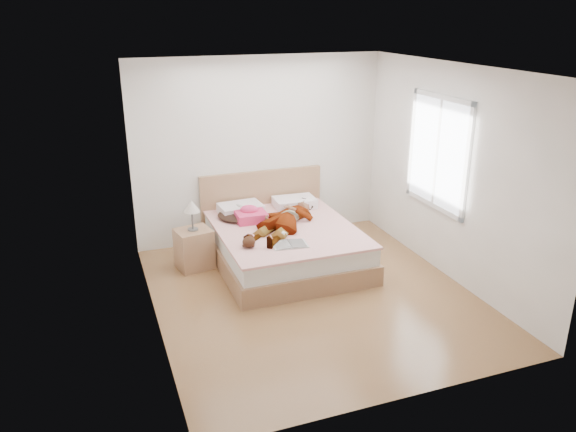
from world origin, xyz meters
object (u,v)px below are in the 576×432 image
object	(u,v)px
magazine	(290,244)
plush_toy	(249,241)
towel	(251,215)
coffee_mug	(282,235)
woman	(285,217)
phone	(240,206)
nightstand	(194,246)
bed	(283,241)

from	to	relation	value
magazine	plush_toy	world-z (taller)	plush_toy
towel	magazine	bearing A→B (deg)	-77.84
magazine	coffee_mug	xyz separation A→B (m)	(-0.01, 0.23, 0.03)
woman	phone	bearing A→B (deg)	-175.79
woman	nightstand	world-z (taller)	nightstand
plush_toy	nightstand	xyz separation A→B (m)	(-0.53, 0.73, -0.27)
towel	coffee_mug	xyz separation A→B (m)	(0.19, -0.71, -0.04)
coffee_mug	woman	bearing A→B (deg)	65.32
phone	towel	xyz separation A→B (m)	(0.11, -0.12, -0.10)
coffee_mug	nightstand	distance (m)	1.19
phone	plush_toy	xyz separation A→B (m)	(-0.15, -0.94, -0.12)
woman	phone	size ratio (longest dim) A/B	16.68
phone	magazine	xyz separation A→B (m)	(0.31, -1.06, -0.18)
woman	bed	xyz separation A→B (m)	(-0.03, -0.01, -0.35)
magazine	woman	bearing A→B (deg)	74.38
nightstand	plush_toy	bearing A→B (deg)	-53.86
plush_toy	nightstand	bearing A→B (deg)	126.14
phone	magazine	bearing A→B (deg)	-120.61
towel	magazine	distance (m)	0.97
phone	towel	distance (m)	0.19
phone	magazine	world-z (taller)	phone
coffee_mug	nightstand	xyz separation A→B (m)	(-0.99, 0.62, -0.25)
magazine	plush_toy	size ratio (longest dim) A/B	1.72
bed	magazine	bearing A→B (deg)	-103.12
bed	woman	bearing A→B (deg)	9.69
bed	coffee_mug	world-z (taller)	bed
magazine	plush_toy	xyz separation A→B (m)	(-0.47, 0.13, 0.06)
woman	nightstand	xyz separation A→B (m)	(-1.18, 0.19, -0.32)
woman	magazine	world-z (taller)	woman
woman	phone	xyz separation A→B (m)	(-0.50, 0.40, 0.07)
phone	bed	distance (m)	0.75
coffee_mug	plush_toy	xyz separation A→B (m)	(-0.46, -0.11, 0.03)
towel	plush_toy	bearing A→B (deg)	-107.92
phone	magazine	distance (m)	1.12
magazine	nightstand	distance (m)	1.33
magazine	phone	bearing A→B (deg)	106.51
magazine	plush_toy	bearing A→B (deg)	164.81
plush_toy	magazine	bearing A→B (deg)	-15.19
woman	magazine	bearing A→B (deg)	-62.74
woman	plush_toy	xyz separation A→B (m)	(-0.65, -0.54, -0.04)
magazine	coffee_mug	distance (m)	0.24
woman	coffee_mug	world-z (taller)	woman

